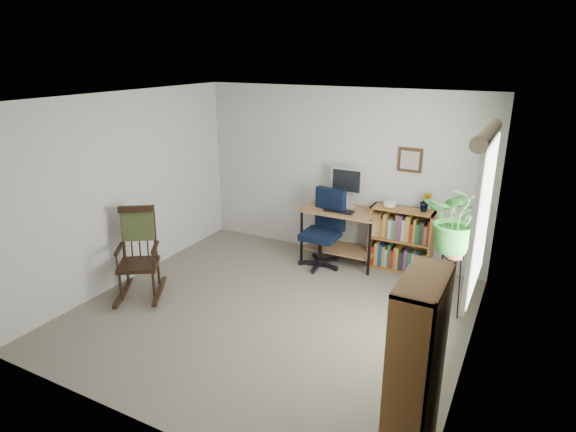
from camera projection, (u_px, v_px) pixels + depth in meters
The scene contains 18 objects.
floor at pixel (272, 312), 5.53m from camera, with size 4.20×4.00×0.00m, color slate.
ceiling at pixel (269, 99), 4.76m from camera, with size 4.20×4.00×0.00m, color silver.
wall_back at pixel (340, 174), 6.82m from camera, with size 4.20×0.00×2.40m, color #B9B9B5.
wall_front at pixel (134, 292), 3.47m from camera, with size 4.20×0.00×2.40m, color #B9B9B5.
wall_left at pixel (126, 189), 6.07m from camera, with size 0.00×4.00×2.40m, color #B9B9B5.
wall_right at pixel (478, 249), 4.22m from camera, with size 0.00×4.00×2.40m, color #B9B9B5.
window at pixel (481, 217), 4.43m from camera, with size 0.12×1.20×1.50m, color white, non-canonical shape.
desk at pixel (341, 236), 6.76m from camera, with size 1.08×0.59×0.78m, color olive, non-canonical shape.
monitor at pixel (347, 187), 6.66m from camera, with size 0.46×0.16×0.56m, color silver, non-canonical shape.
keyboard at pixel (339, 211), 6.53m from camera, with size 0.40×0.15×0.03m, color black.
office_chair at pixel (321, 229), 6.56m from camera, with size 0.59×0.59×1.09m, color black, non-canonical shape.
rocking_chair at pixel (137, 253), 5.76m from camera, with size 0.57×0.95×1.11m, color black, non-canonical shape.
low_bookshelf at pixel (401, 239), 6.49m from camera, with size 0.83×0.28×0.88m, color #936030, non-canonical shape.
tall_bookshelf at pixel (415, 376), 3.28m from camera, with size 0.28×0.65×1.49m, color #936030, non-canonical shape.
plant_stand at pixel (450, 283), 5.29m from camera, with size 0.24×0.24×0.87m, color black, non-canonical shape.
spider_plant at pixel (462, 186), 4.93m from camera, with size 1.69×1.88×1.46m, color #276C25.
potted_plant_small at pixel (425, 208), 6.21m from camera, with size 0.13×0.24×0.11m, color #276C25.
framed_picture at pixel (410, 160), 6.27m from camera, with size 0.32×0.04×0.32m, color black, non-canonical shape.
Camera 1 is at (2.43, -4.23, 2.84)m, focal length 30.00 mm.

